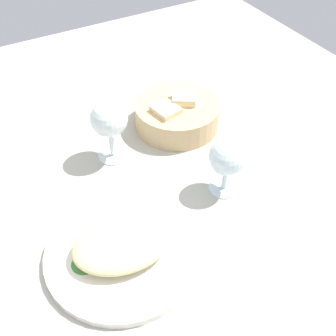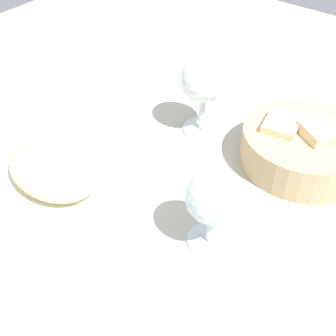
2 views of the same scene
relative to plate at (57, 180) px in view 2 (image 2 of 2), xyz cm
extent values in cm
cube|color=#B0AF9D|center=(11.22, 13.77, -1.70)|extent=(140.00, 140.00, 2.00)
cylinder|color=white|center=(0.00, 0.00, 0.00)|extent=(26.05, 26.05, 1.40)
ellipsoid|color=beige|center=(0.00, 0.00, 2.59)|extent=(18.15, 14.42, 3.79)
cone|color=#3C7B33|center=(-6.40, 0.79, 1.30)|extent=(4.34, 4.34, 1.21)
cylinder|color=tan|center=(26.20, 26.75, 2.16)|extent=(18.85, 18.85, 5.72)
cube|color=beige|center=(27.91, 26.86, 4.23)|extent=(6.68, 6.51, 5.05)
cube|color=beige|center=(22.64, 25.42, 3.54)|extent=(5.88, 6.32, 5.48)
cylinder|color=silver|center=(23.92, 4.81, -0.40)|extent=(5.82, 5.82, 0.60)
cylinder|color=silver|center=(23.92, 4.81, 1.94)|extent=(1.00, 1.00, 4.08)
sphere|color=silver|center=(23.92, 4.81, 7.42)|extent=(6.89, 6.89, 6.89)
cylinder|color=silver|center=(9.13, 24.20, -0.40)|extent=(6.25, 6.25, 0.60)
cylinder|color=silver|center=(9.13, 24.20, 2.59)|extent=(1.00, 1.00, 5.38)
sphere|color=silver|center=(9.13, 24.20, 9.05)|extent=(7.53, 7.53, 7.53)
camera|label=1|loc=(-15.13, -42.27, 61.16)|focal=47.32mm
camera|label=2|loc=(42.89, -28.20, 45.45)|focal=48.19mm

